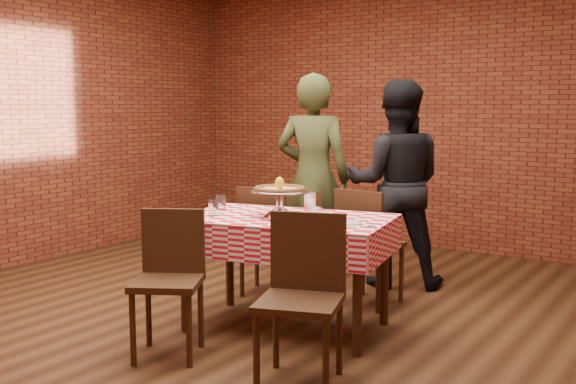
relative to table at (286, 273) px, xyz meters
The scene contains 19 objects.
ground 0.50m from the table, behind, with size 6.00×6.00×0.00m, color black.
back_wall 3.21m from the table, 96.37° to the left, with size 5.50×5.50×0.00m, color maroon.
table is the anchor object (origin of this frame).
tablecloth 0.27m from the table, 116.57° to the right, with size 1.38×0.84×0.23m, color red, non-canonical shape.
pizza_stand 0.47m from the table, 158.89° to the right, with size 0.39×0.39×0.17m, color silver, non-canonical shape.
pizza 0.56m from the table, 158.89° to the right, with size 0.34×0.34×0.03m, color beige.
lemon 0.61m from the table, 158.89° to the right, with size 0.06×0.06×0.08m, color yellow.
water_glass_left 0.66m from the table, 152.79° to the right, with size 0.07×0.07×0.11m, color white.
water_glass_right 0.70m from the table, behind, with size 0.07×0.07×0.11m, color white.
side_plate 0.61m from the table, ahead, with size 0.17×0.17×0.01m, color white.
sweetener_packet_a 0.74m from the table, ahead, with size 0.05×0.04×0.01m, color white.
sweetener_packet_b 0.75m from the table, ahead, with size 0.05×0.04×0.01m, color white.
condiment_caddy 0.56m from the table, 88.51° to the left, with size 0.10×0.08×0.14m, color silver.
chair_near_left 0.88m from the table, 109.95° to the right, with size 0.39×0.39×0.87m, color #3D2413, non-canonical shape.
chair_near_right 0.93m from the table, 51.95° to the right, with size 0.43×0.43×0.91m, color #3D2413, non-canonical shape.
chair_far_left 0.87m from the table, 132.93° to the left, with size 0.39×0.39×0.87m, color #3D2413, non-canonical shape.
chair_far_right 0.85m from the table, 75.20° to the left, with size 0.40×0.40×0.88m, color #3D2413, non-canonical shape.
diner_olive 1.42m from the table, 113.81° to the left, with size 0.64×0.42×1.76m, color #3C4321.
diner_black 1.50m from the table, 84.54° to the left, with size 0.82×0.64×1.70m, color black.
Camera 1 is at (2.80, -3.69, 1.50)m, focal length 42.39 mm.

